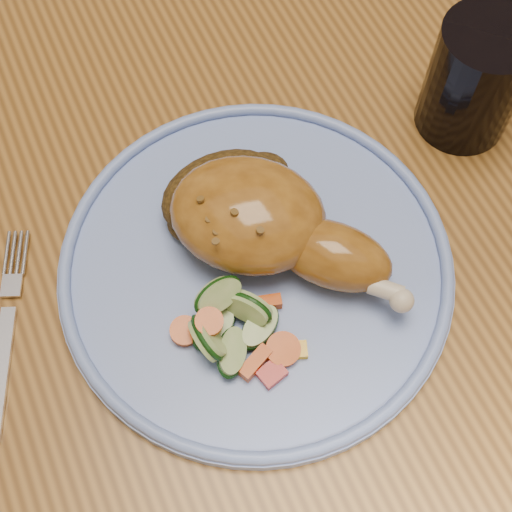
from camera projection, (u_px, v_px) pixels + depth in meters
name	position (u px, v px, depth m)	size (l,w,h in m)	color
ground	(279.00, 367.00, 1.31)	(4.00, 4.00, 0.00)	brown
dining_table	(299.00, 166.00, 0.71)	(0.90, 1.40, 0.75)	#916027
plate	(256.00, 268.00, 0.56)	(0.31, 0.31, 0.01)	#738FD8
plate_rim	(256.00, 262.00, 0.55)	(0.31, 0.31, 0.01)	#738FD8
chicken_leg	(268.00, 225.00, 0.54)	(0.17, 0.19, 0.06)	#9D6520
rice_pilaf	(227.00, 194.00, 0.57)	(0.11, 0.07, 0.04)	#4A3312
vegetable_pile	(233.00, 328.00, 0.52)	(0.09, 0.09, 0.04)	#A50A05
fork	(5.00, 339.00, 0.54)	(0.07, 0.14, 0.00)	silver
drinking_glass	(475.00, 80.00, 0.59)	(0.08, 0.08, 0.11)	black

